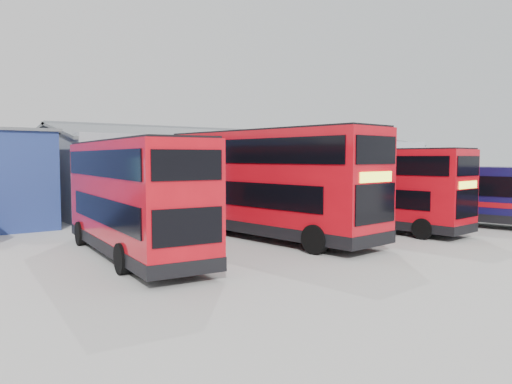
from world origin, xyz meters
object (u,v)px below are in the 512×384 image
at_px(maintenance_shed, 246,171).
at_px(double_decker_centre, 268,185).
at_px(double_decker_left, 133,199).
at_px(double_decker_right, 374,189).

bearing_deg(maintenance_shed, double_decker_centre, -122.81).
relative_size(maintenance_shed, double_decker_left, 2.93).
distance_m(double_decker_centre, double_decker_right, 6.22).
xyz_separation_m(maintenance_shed, double_decker_right, (-3.06, -15.33, -0.55)).
relative_size(double_decker_centre, double_decker_right, 1.19).
xyz_separation_m(double_decker_left, double_decker_right, (12.78, -0.72, -0.10)).
relative_size(double_decker_left, double_decker_right, 1.05).
height_order(double_decker_left, double_decker_right, double_decker_left).
bearing_deg(maintenance_shed, double_decker_left, -137.30).
bearing_deg(double_decker_left, maintenance_shed, -131.22).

